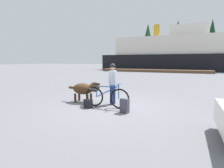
# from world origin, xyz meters

# --- Properties ---
(ground_plane) EXTENTS (160.00, 160.00, 0.00)m
(ground_plane) POSITION_xyz_m (0.00, 0.00, 0.00)
(ground_plane) COLOR slate
(bicycle) EXTENTS (1.81, 0.44, 0.93)m
(bicycle) POSITION_xyz_m (-0.14, -0.26, 0.41)
(bicycle) COLOR black
(bicycle) RESTS_ON ground_plane
(person_cyclist) EXTENTS (0.32, 0.53, 1.66)m
(person_cyclist) POSITION_xyz_m (-0.11, 0.28, 0.99)
(person_cyclist) COLOR navy
(person_cyclist) RESTS_ON ground_plane
(dog) EXTENTS (1.53, 0.56, 0.90)m
(dog) POSITION_xyz_m (-1.31, 0.15, 0.58)
(dog) COLOR #472D19
(dog) RESTS_ON ground_plane
(backpack) EXTENTS (0.31, 0.24, 0.49)m
(backpack) POSITION_xyz_m (0.74, -0.67, 0.25)
(backpack) COLOR #3F3F4C
(backpack) RESTS_ON ground_plane
(handbag_pannier) EXTENTS (0.36, 0.26, 0.32)m
(handbag_pannier) POSITION_xyz_m (-0.74, -0.60, 0.16)
(handbag_pannier) COLOR black
(handbag_pannier) RESTS_ON ground_plane
(dock_pier) EXTENTS (16.73, 2.43, 0.40)m
(dock_pier) POSITION_xyz_m (-2.36, 22.28, 0.20)
(dock_pier) COLOR brown
(dock_pier) RESTS_ON ground_plane
(ferry_boat) EXTENTS (25.47, 7.05, 8.46)m
(ferry_boat) POSITION_xyz_m (-0.01, 28.71, 2.95)
(ferry_boat) COLOR black
(ferry_boat) RESTS_ON ground_plane
(pine_tree_far_left) EXTENTS (4.30, 4.30, 11.24)m
(pine_tree_far_left) POSITION_xyz_m (-7.38, 40.75, 6.80)
(pine_tree_far_left) COLOR #4C331E
(pine_tree_far_left) RESTS_ON ground_plane
(pine_tree_center) EXTENTS (3.85, 3.85, 11.80)m
(pine_tree_center) POSITION_xyz_m (-0.28, 42.71, 7.46)
(pine_tree_center) COLOR #4C331E
(pine_tree_center) RESTS_ON ground_plane
(pine_tree_far_right) EXTENTS (3.48, 3.48, 11.31)m
(pine_tree_far_right) POSITION_xyz_m (7.26, 41.64, 7.23)
(pine_tree_far_right) COLOR #4C331E
(pine_tree_far_right) RESTS_ON ground_plane
(pine_tree_mid_back) EXTENTS (3.84, 3.84, 9.97)m
(pine_tree_mid_back) POSITION_xyz_m (0.94, 45.94, 6.04)
(pine_tree_mid_back) COLOR #4C331E
(pine_tree_mid_back) RESTS_ON ground_plane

